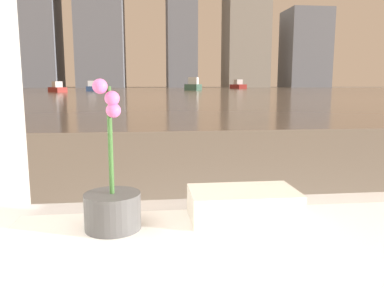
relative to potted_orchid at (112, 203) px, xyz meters
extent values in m
cylinder|color=#4C4C4C|center=(0.00, 0.00, -0.02)|extent=(0.14, 0.14, 0.09)
cylinder|color=#38662D|center=(0.00, 0.00, 0.16)|extent=(0.01, 0.01, 0.27)
sphere|color=pink|center=(-0.02, -0.02, 0.29)|extent=(0.04, 0.04, 0.04)
sphere|color=pink|center=(0.01, -0.01, 0.26)|extent=(0.04, 0.04, 0.04)
sphere|color=pink|center=(0.01, -0.01, 0.23)|extent=(0.04, 0.04, 0.04)
cube|color=silver|center=(0.35, 0.04, -0.05)|extent=(0.29, 0.17, 0.04)
cube|color=silver|center=(0.35, 0.04, -0.01)|extent=(0.29, 0.17, 0.04)
cube|color=gray|center=(0.50, 61.25, -0.60)|extent=(180.00, 110.00, 0.01)
cube|color=maroon|center=(-10.45, 44.73, -0.31)|extent=(2.74, 3.45, 0.59)
cube|color=silver|center=(-10.45, 44.73, 0.32)|extent=(1.37, 1.51, 0.67)
cube|color=navy|center=(-7.61, 52.32, -0.27)|extent=(1.64, 3.88, 0.66)
cube|color=silver|center=(-7.61, 52.32, 0.44)|extent=(1.07, 1.50, 0.76)
cube|color=#335647|center=(7.15, 57.76, -0.13)|extent=(3.32, 5.70, 0.94)
cube|color=silver|center=(7.15, 57.76, 0.89)|extent=(1.87, 2.32, 1.08)
cube|color=maroon|center=(19.84, 80.79, -0.13)|extent=(2.71, 5.56, 0.93)
cube|color=silver|center=(19.84, 80.79, 0.87)|extent=(1.65, 2.19, 1.06)
cube|color=slate|center=(10.46, 117.25, 23.30)|extent=(8.75, 13.48, 47.81)
cube|color=gray|center=(30.73, 117.25, 24.85)|extent=(12.83, 13.17, 50.92)
cube|color=slate|center=(50.39, 117.25, 11.51)|extent=(13.11, 12.88, 24.24)
camera|label=1|loc=(0.10, -0.93, 0.30)|focal=35.00mm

